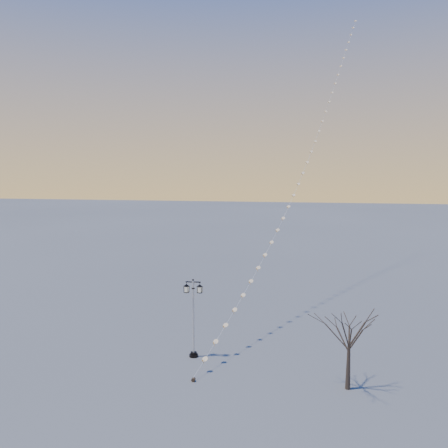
# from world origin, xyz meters

# --- Properties ---
(ground) EXTENTS (300.00, 300.00, 0.00)m
(ground) POSITION_xyz_m (0.00, 0.00, 0.00)
(ground) COLOR slate
(ground) RESTS_ON ground
(street_lamp) EXTENTS (1.22, 0.54, 4.83)m
(street_lamp) POSITION_xyz_m (-1.17, 3.35, 2.67)
(street_lamp) COLOR black
(street_lamp) RESTS_ON ground
(bare_tree) EXTENTS (2.57, 2.57, 4.27)m
(bare_tree) POSITION_xyz_m (7.76, 0.87, 2.96)
(bare_tree) COLOR #382B20
(bare_tree) RESTS_ON ground
(kite_train) EXTENTS (11.38, 41.83, 31.03)m
(kite_train) POSITION_xyz_m (5.07, 20.74, 15.42)
(kite_train) COLOR #382819
(kite_train) RESTS_ON ground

